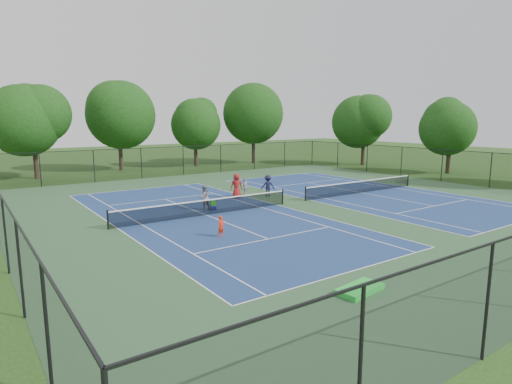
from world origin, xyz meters
TOP-DOWN VIEW (x-y plane):
  - ground at (0.00, 0.00)m, footprint 140.00×140.00m
  - court_pad at (0.00, 0.00)m, footprint 36.00×36.00m
  - tennis_court_left at (-7.00, 0.00)m, footprint 12.00×23.83m
  - tennis_court_right at (7.00, 0.00)m, footprint 12.00×23.83m
  - perimeter_fence at (0.00, 0.00)m, footprint 36.08×36.08m
  - tree_back_a at (-13.00, 24.00)m, footprint 6.80×6.80m
  - tree_back_b at (-4.00, 26.00)m, footprint 7.60×7.60m
  - tree_back_c at (5.00, 25.00)m, footprint 6.00×6.00m
  - tree_back_d at (13.00, 24.00)m, footprint 7.80×7.80m
  - tree_side_e at (23.00, 14.00)m, footprint 6.60×6.60m
  - tree_side_f at (24.00, 3.00)m, footprint 5.80×5.80m
  - child_player at (-8.69, -4.68)m, footprint 0.46×0.37m
  - instructor at (-6.34, 1.53)m, footprint 0.86×0.71m
  - bystander_a at (-1.71, 3.72)m, footprint 0.89×0.86m
  - bystander_b at (-0.09, 3.04)m, footprint 1.22×1.03m
  - bystander_c at (-2.41, 3.81)m, footprint 1.02×0.79m
  - ball_crate at (-5.92, 1.12)m, footprint 0.41×0.37m
  - ball_hopper at (-5.92, 1.12)m, footprint 0.40×0.36m
  - green_tarp at (-8.28, -13.42)m, footprint 1.87×1.09m

SIDE VIEW (x-z plane):
  - ground at x=0.00m, z-range 0.00..0.00m
  - court_pad at x=0.00m, z-range 0.00..0.01m
  - tennis_court_left at x=-7.00m, z-range -0.44..0.63m
  - tennis_court_right at x=7.00m, z-range -0.44..0.63m
  - green_tarp at x=-8.28m, z-range 0.01..0.20m
  - ball_crate at x=-5.92m, z-range 0.00..0.28m
  - ball_hopper at x=-5.92m, z-range 0.28..0.65m
  - child_player at x=-8.69m, z-range 0.00..1.09m
  - bystander_a at x=-1.71m, z-range 0.00..1.49m
  - instructor at x=-6.34m, z-range 0.00..1.63m
  - bystander_b at x=-0.09m, z-range 0.00..1.64m
  - bystander_c at x=-2.41m, z-range 0.00..1.85m
  - perimeter_fence at x=0.00m, z-range 0.09..3.11m
  - tree_side_f at x=24.00m, z-range 1.19..9.31m
  - tree_back_c at x=5.00m, z-range 1.28..9.68m
  - tree_side_e at x=23.00m, z-range 1.37..10.25m
  - tree_back_a at x=-13.00m, z-range 1.46..10.61m
  - tree_back_b at x=-4.00m, z-range 1.58..11.61m
  - tree_back_d at x=13.00m, z-range 1.64..12.01m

